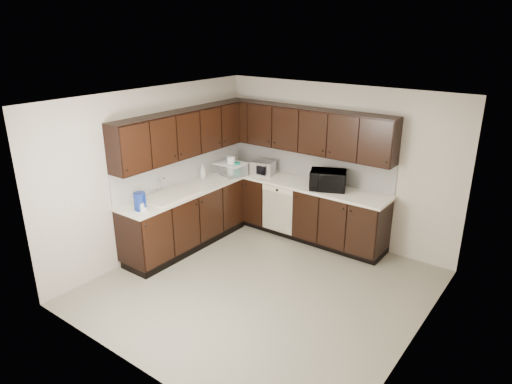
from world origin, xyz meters
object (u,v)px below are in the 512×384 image
Objects in this scene: microwave at (328,180)px; blue_pitcher at (140,201)px; sink at (170,200)px; toaster_oven at (263,168)px; storage_bin at (231,169)px.

microwave reaches higher than blue_pitcher.
blue_pitcher is (0.07, -0.60, 0.18)m from sink.
toaster_oven is 2.32m from blue_pitcher.
storage_bin is at bearing 87.43° from sink.
sink is 1.76m from toaster_oven.
sink is 2.21× the size of toaster_oven.
microwave is at bearing 10.18° from storage_bin.
sink is 1.69× the size of storage_bin.
toaster_oven is at bearing 34.95° from storage_bin.
blue_pitcher reaches higher than toaster_oven.
toaster_oven is (-1.23, 0.01, -0.03)m from microwave.
storage_bin is at bearing 75.00° from blue_pitcher.
storage_bin is (-0.45, -0.31, -0.02)m from toaster_oven.
blue_pitcher is at bearing -150.47° from microwave.
blue_pitcher is (0.01, -1.96, 0.03)m from storage_bin.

